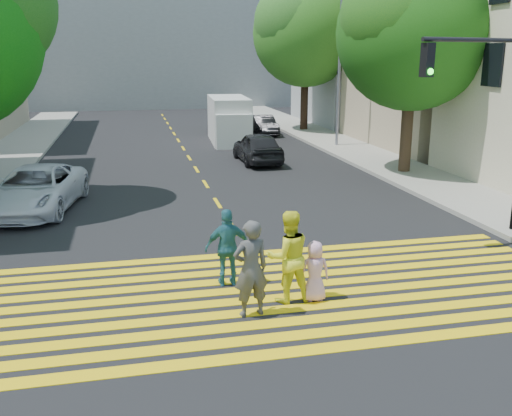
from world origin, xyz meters
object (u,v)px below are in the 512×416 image
object	(u,v)px
tree_right_far	(307,27)
dark_car_near	(257,147)
tree_right_near	(415,24)
pedestrian_man	(251,269)
pedestrian_woman	(288,256)
dark_car_parked	(264,125)
white_van	(229,121)
pedestrian_extra	(228,248)
silver_car	(228,120)
traffic_signal	(499,105)
pedestrian_child	(315,271)
white_sedan	(36,189)

from	to	relation	value
tree_right_far	dark_car_near	world-z (taller)	tree_right_far
tree_right_near	pedestrian_man	distance (m)	15.76
pedestrian_woman	dark_car_parked	bearing A→B (deg)	-105.27
tree_right_near	tree_right_far	bearing A→B (deg)	89.87
tree_right_near	white_van	bearing A→B (deg)	118.61
pedestrian_extra	silver_car	xyz separation A→B (m)	(4.55, 26.15, -0.19)
pedestrian_man	dark_car_parked	size ratio (longest dim) A/B	0.53
dark_car_parked	traffic_signal	xyz separation A→B (m)	(1.06, -21.76, 3.01)
pedestrian_man	dark_car_near	xyz separation A→B (m)	(3.67, 15.71, -0.24)
pedestrian_child	pedestrian_extra	distance (m)	1.98
tree_right_far	pedestrian_woman	distance (m)	27.47
tree_right_far	dark_car_near	bearing A→B (deg)	-117.98
pedestrian_extra	silver_car	world-z (taller)	pedestrian_extra
traffic_signal	pedestrian_child	bearing A→B (deg)	-167.32
pedestrian_child	dark_car_parked	world-z (taller)	pedestrian_child
pedestrian_man	silver_car	xyz separation A→B (m)	(4.39, 27.74, -0.29)
tree_right_far	pedestrian_extra	world-z (taller)	tree_right_far
tree_right_near	pedestrian_child	bearing A→B (deg)	-124.22
traffic_signal	dark_car_near	bearing A→B (deg)	92.63
pedestrian_child	pedestrian_extra	bearing A→B (deg)	-34.58
tree_right_far	white_sedan	bearing A→B (deg)	-129.86
tree_right_far	white_van	size ratio (longest dim) A/B	1.75
tree_right_near	white_sedan	bearing A→B (deg)	-168.79
dark_car_near	pedestrian_child	bearing A→B (deg)	80.40
tree_right_far	pedestrian_extra	bearing A→B (deg)	-110.88
pedestrian_extra	white_van	bearing A→B (deg)	-100.08
pedestrian_man	dark_car_parked	bearing A→B (deg)	-113.15
silver_car	dark_car_near	bearing A→B (deg)	84.13
white_sedan	dark_car_near	size ratio (longest dim) A/B	1.21
silver_car	traffic_signal	xyz separation A→B (m)	(2.82, -24.53, 2.94)
white_sedan	silver_car	world-z (taller)	white_sedan
silver_car	traffic_signal	bearing A→B (deg)	94.09
silver_car	white_van	distance (m)	5.67
pedestrian_child	white_sedan	distance (m)	10.76
white_van	pedestrian_child	bearing A→B (deg)	-91.77
white_sedan	tree_right_near	bearing A→B (deg)	20.85
white_van	traffic_signal	bearing A→B (deg)	-75.21
pedestrian_child	dark_car_near	world-z (taller)	dark_car_near
pedestrian_woman	white_van	distance (m)	21.83
pedestrian_man	pedestrian_child	bearing A→B (deg)	-173.44
tree_right_near	silver_car	xyz separation A→B (m)	(-4.76, 15.95, -5.35)
tree_right_far	dark_car_parked	size ratio (longest dim) A/B	2.68
tree_right_near	dark_car_near	bearing A→B (deg)	144.44
tree_right_near	dark_car_near	distance (m)	8.57
tree_right_far	silver_car	xyz separation A→B (m)	(-4.79, 1.66, -5.86)
dark_car_parked	dark_car_near	bearing A→B (deg)	-104.99
white_van	traffic_signal	size ratio (longest dim) A/B	0.99
white_sedan	traffic_signal	bearing A→B (deg)	-15.40
pedestrian_extra	tree_right_near	bearing A→B (deg)	-132.41
pedestrian_woman	dark_car_near	distance (m)	15.46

